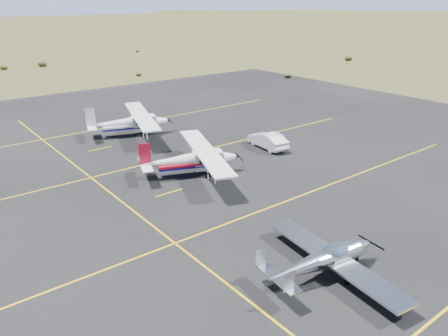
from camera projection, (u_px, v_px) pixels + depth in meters
name	position (u px, v px, depth m)	size (l,w,h in m)	color
ground	(286.00, 223.00, 24.17)	(1600.00, 1600.00, 0.00)	#383D1C
apron	(212.00, 184.00, 29.32)	(72.00, 72.00, 0.02)	black
aircraft_low_wing	(325.00, 259.00, 19.37)	(5.82, 8.06, 1.74)	silver
aircraft_cessna	(191.00, 159.00, 30.41)	(7.28, 10.09, 2.61)	white
aircraft_plain	(130.00, 122.00, 39.21)	(7.40, 10.68, 2.73)	white
sedan	(268.00, 140.00, 36.07)	(1.40, 4.02, 1.32)	silver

